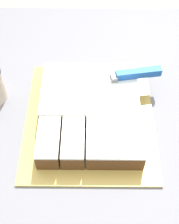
{
  "coord_description": "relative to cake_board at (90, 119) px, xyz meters",
  "views": [
    {
      "loc": [
        -0.05,
        -0.49,
        1.62
      ],
      "look_at": [
        -0.05,
        0.02,
        0.95
      ],
      "focal_mm": 50.0,
      "sensor_mm": 36.0,
      "label": 1
    }
  ],
  "objects": [
    {
      "name": "countertop",
      "position": [
        0.05,
        -0.02,
        -0.46
      ],
      "size": [
        1.4,
        1.1,
        0.92
      ],
      "color": "slate",
      "rests_on": "ground_plane"
    },
    {
      "name": "cake_board",
      "position": [
        0.0,
        0.0,
        0.0
      ],
      "size": [
        0.35,
        0.4,
        0.01
      ],
      "color": "gold",
      "rests_on": "countertop"
    },
    {
      "name": "cake",
      "position": [
        0.0,
        0.0,
        0.03
      ],
      "size": [
        0.27,
        0.32,
        0.06
      ],
      "color": "brown",
      "rests_on": "cake_board"
    },
    {
      "name": "knife",
      "position": [
        0.1,
        0.1,
        0.07
      ],
      "size": [
        0.3,
        0.07,
        0.02
      ],
      "rotation": [
        0.0,
        0.0,
        3.3
      ],
      "color": "silver",
      "rests_on": "cake"
    }
  ]
}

